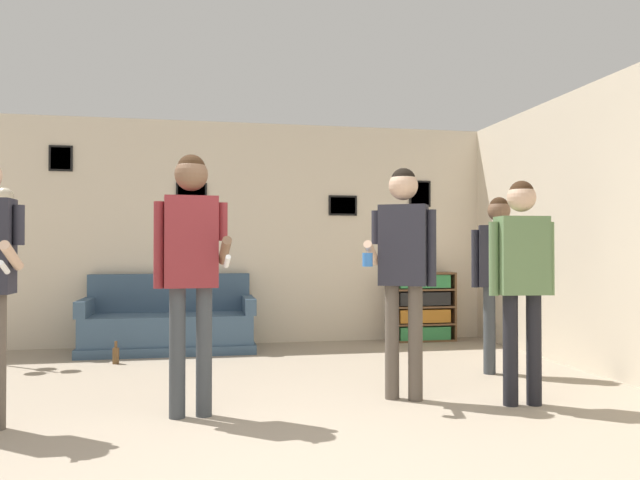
# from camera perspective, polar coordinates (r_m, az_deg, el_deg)

# --- Properties ---
(wall_back) EXTENTS (8.68, 0.08, 2.70)m
(wall_back) POSITION_cam_1_polar(r_m,az_deg,el_deg) (7.68, -7.66, 0.68)
(wall_back) COLOR beige
(wall_back) RESTS_ON ground_plane
(wall_right) EXTENTS (0.06, 6.96, 2.70)m
(wall_right) POSITION_cam_1_polar(r_m,az_deg,el_deg) (6.46, 23.01, 1.00)
(wall_right) COLOR beige
(wall_right) RESTS_ON ground_plane
(couch) EXTENTS (1.90, 0.80, 0.86)m
(couch) POSITION_cam_1_polar(r_m,az_deg,el_deg) (7.31, -13.64, -7.61)
(couch) COLOR #3D5670
(couch) RESTS_ON ground_plane
(bookshelf) EXTENTS (0.81, 0.30, 0.86)m
(bookshelf) POSITION_cam_1_polar(r_m,az_deg,el_deg) (7.97, 9.31, -6.04)
(bookshelf) COLOR brown
(bookshelf) RESTS_ON ground_plane
(person_player_foreground_center) EXTENTS (0.52, 0.47, 1.80)m
(person_player_foreground_center) POSITION_cam_1_polar(r_m,az_deg,el_deg) (4.37, -11.71, -1.15)
(person_player_foreground_center) COLOR #3D4247
(person_player_foreground_center) RESTS_ON ground_plane
(person_watcher_holding_cup) EXTENTS (0.59, 0.36, 1.77)m
(person_watcher_holding_cup) POSITION_cam_1_polar(r_m,az_deg,el_deg) (4.82, 7.62, -1.40)
(person_watcher_holding_cup) COLOR brown
(person_watcher_holding_cup) RESTS_ON ground_plane
(person_spectator_near_bookshelf) EXTENTS (0.50, 0.23, 1.66)m
(person_spectator_near_bookshelf) POSITION_cam_1_polar(r_m,az_deg,el_deg) (4.84, 17.97, -2.40)
(person_spectator_near_bookshelf) COLOR black
(person_spectator_near_bookshelf) RESTS_ON ground_plane
(person_spectator_far_right) EXTENTS (0.47, 0.32, 1.63)m
(person_spectator_far_right) POSITION_cam_1_polar(r_m,az_deg,el_deg) (5.98, 16.07, -2.28)
(person_spectator_far_right) COLOR #3D4247
(person_spectator_far_right) RESTS_ON ground_plane
(bottle_on_floor) EXTENTS (0.07, 0.07, 0.23)m
(bottle_on_floor) POSITION_cam_1_polar(r_m,az_deg,el_deg) (6.68, -18.17, -9.95)
(bottle_on_floor) COLOR brown
(bottle_on_floor) RESTS_ON ground_plane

